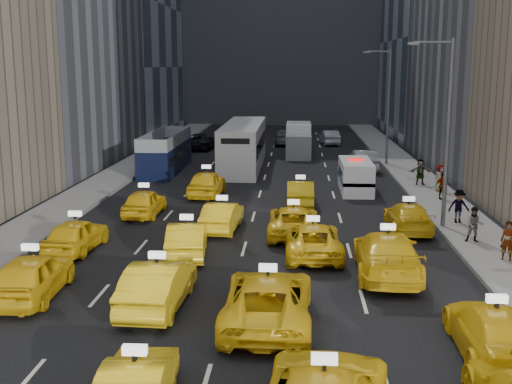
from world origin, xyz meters
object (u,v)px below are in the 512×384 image
nypd_van (356,177)px  city_bus (243,146)px  double_decker (166,152)px  pedestrian_0 (508,241)px  box_truck (299,140)px

nypd_van → city_bus: city_bus is taller
city_bus → nypd_van: bearing=-46.5°
nypd_van → double_decker: bearing=145.2°
city_bus → double_decker: bearing=-157.9°
city_bus → pedestrian_0: (12.48, -23.78, -0.75)m
double_decker → nypd_van: bearing=-28.4°
double_decker → pedestrian_0: 28.40m
double_decker → box_truck: double_decker is taller
double_decker → pedestrian_0: double_decker is taller
double_decker → pedestrian_0: (18.14, -21.84, -0.47)m
nypd_van → pedestrian_0: size_ratio=3.21×
double_decker → city_bus: 5.99m
nypd_van → box_truck: (-3.53, 15.85, 0.43)m
nypd_van → pedestrian_0: nypd_van is taller
box_truck → pedestrian_0: (8.23, -30.46, -0.44)m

